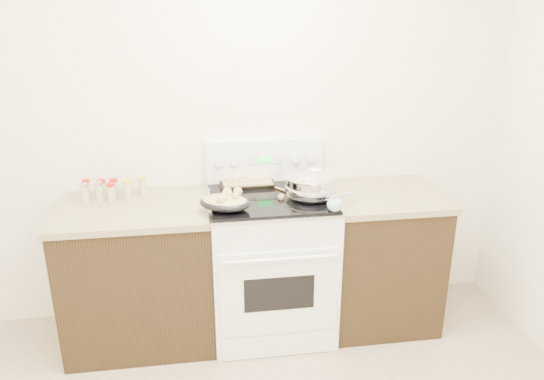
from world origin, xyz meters
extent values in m
cube|color=white|center=(0.00, 1.77, 1.35)|extent=(4.00, 0.05, 2.70)
cube|color=black|center=(-0.48, 1.43, 0.44)|extent=(0.90, 0.64, 0.88)
cube|color=brown|center=(-0.48, 1.43, 0.90)|extent=(0.93, 0.67, 0.04)
cube|color=black|center=(1.08, 1.43, 0.44)|extent=(0.70, 0.64, 0.88)
cube|color=brown|center=(1.08, 1.43, 0.90)|extent=(0.73, 0.67, 0.04)
cube|color=white|center=(0.35, 1.42, 0.46)|extent=(0.76, 0.66, 0.92)
cube|color=white|center=(0.35, 1.08, 0.45)|extent=(0.70, 0.01, 0.55)
cube|color=black|center=(0.35, 1.08, 0.46)|extent=(0.42, 0.01, 0.22)
cylinder|color=white|center=(0.35, 1.04, 0.70)|extent=(0.65, 0.02, 0.02)
cube|color=white|center=(0.35, 1.09, 0.08)|extent=(0.70, 0.01, 0.14)
cube|color=silver|center=(0.35, 1.42, 0.93)|extent=(0.78, 0.68, 0.01)
cube|color=black|center=(0.35, 1.42, 0.94)|extent=(0.74, 0.64, 0.01)
cube|color=white|center=(0.35, 1.72, 1.08)|extent=(0.76, 0.07, 0.28)
cylinder|color=white|center=(0.05, 1.67, 1.10)|extent=(0.06, 0.02, 0.06)
cylinder|color=white|center=(0.15, 1.67, 1.10)|extent=(0.06, 0.02, 0.06)
cylinder|color=white|center=(0.55, 1.67, 1.10)|extent=(0.06, 0.02, 0.06)
cylinder|color=white|center=(0.65, 1.67, 1.10)|extent=(0.06, 0.02, 0.06)
cube|color=#19E533|center=(0.35, 1.67, 1.10)|extent=(0.09, 0.00, 0.04)
cube|color=silver|center=(0.27, 1.67, 1.10)|extent=(0.05, 0.00, 0.05)
cube|color=silver|center=(0.43, 1.67, 1.10)|extent=(0.05, 0.00, 0.05)
ellipsoid|color=silver|center=(0.59, 1.35, 1.01)|extent=(0.41, 0.41, 0.19)
cylinder|color=silver|center=(0.59, 1.35, 0.95)|extent=(0.17, 0.17, 0.01)
torus|color=silver|center=(0.59, 1.35, 1.08)|extent=(0.33, 0.33, 0.02)
cylinder|color=silver|center=(0.59, 1.35, 1.03)|extent=(0.30, 0.30, 0.11)
cylinder|color=brown|center=(0.59, 1.35, 1.07)|extent=(0.29, 0.29, 0.00)
cube|color=#C6B792|center=(0.52, 1.28, 1.08)|extent=(0.03, 0.03, 0.02)
cube|color=#C6B792|center=(0.56, 1.39, 1.08)|extent=(0.04, 0.04, 0.02)
cube|color=#C6B792|center=(0.59, 1.48, 1.08)|extent=(0.03, 0.03, 0.02)
cube|color=#C6B792|center=(0.70, 1.32, 1.08)|extent=(0.04, 0.04, 0.03)
cube|color=#C6B792|center=(0.48, 1.42, 1.08)|extent=(0.03, 0.03, 0.02)
cube|color=#C6B792|center=(0.66, 1.37, 1.08)|extent=(0.03, 0.03, 0.02)
cube|color=#C6B792|center=(0.55, 1.42, 1.08)|extent=(0.03, 0.03, 0.02)
cube|color=#C6B792|center=(0.48, 1.42, 1.08)|extent=(0.04, 0.04, 0.02)
cube|color=#C6B792|center=(0.54, 1.34, 1.08)|extent=(0.03, 0.03, 0.02)
cube|color=#C6B792|center=(0.68, 1.28, 1.08)|extent=(0.03, 0.03, 0.02)
cube|color=#C6B792|center=(0.65, 1.38, 1.08)|extent=(0.03, 0.03, 0.02)
cube|color=#C6B792|center=(0.59, 1.27, 1.08)|extent=(0.03, 0.03, 0.02)
cube|color=#C6B792|center=(0.60, 1.44, 1.08)|extent=(0.04, 0.04, 0.02)
cube|color=#C6B792|center=(0.66, 1.28, 1.08)|extent=(0.03, 0.03, 0.02)
cube|color=#C6B792|center=(0.61, 1.43, 1.08)|extent=(0.03, 0.03, 0.02)
cube|color=#C6B792|center=(0.67, 1.36, 1.08)|extent=(0.02, 0.02, 0.02)
ellipsoid|color=black|center=(0.06, 1.24, 0.98)|extent=(0.36, 0.31, 0.08)
ellipsoid|color=tan|center=(0.06, 1.24, 1.00)|extent=(0.32, 0.28, 0.06)
sphere|color=tan|center=(0.04, 1.19, 1.03)|extent=(0.05, 0.05, 0.05)
sphere|color=tan|center=(0.07, 1.27, 1.03)|extent=(0.05, 0.05, 0.05)
sphere|color=tan|center=(0.03, 1.19, 1.03)|extent=(0.05, 0.05, 0.05)
sphere|color=tan|center=(0.08, 1.27, 1.03)|extent=(0.05, 0.05, 0.05)
sphere|color=tan|center=(0.08, 1.30, 1.03)|extent=(0.05, 0.05, 0.05)
sphere|color=tan|center=(0.13, 1.29, 1.03)|extent=(0.04, 0.04, 0.04)
sphere|color=tan|center=(0.12, 1.22, 1.03)|extent=(0.04, 0.04, 0.04)
sphere|color=tan|center=(0.14, 1.30, 1.03)|extent=(0.05, 0.05, 0.05)
cube|color=black|center=(0.22, 1.66, 0.95)|extent=(0.36, 0.26, 0.02)
cube|color=tan|center=(0.22, 1.66, 0.97)|extent=(0.32, 0.22, 0.02)
sphere|color=tan|center=(0.10, 1.67, 0.98)|extent=(0.03, 0.03, 0.03)
sphere|color=tan|center=(0.12, 1.62, 0.98)|extent=(0.04, 0.04, 0.04)
sphere|color=tan|center=(0.13, 1.68, 0.98)|extent=(0.03, 0.03, 0.03)
sphere|color=tan|center=(0.23, 1.70, 0.98)|extent=(0.03, 0.03, 0.03)
sphere|color=tan|center=(0.18, 1.60, 0.98)|extent=(0.04, 0.04, 0.04)
sphere|color=tan|center=(0.24, 1.69, 0.98)|extent=(0.04, 0.04, 0.04)
sphere|color=tan|center=(0.21, 1.71, 0.98)|extent=(0.04, 0.04, 0.04)
sphere|color=tan|center=(0.19, 1.68, 0.98)|extent=(0.03, 0.03, 0.03)
sphere|color=tan|center=(0.31, 1.63, 0.98)|extent=(0.03, 0.03, 0.03)
sphere|color=tan|center=(0.23, 1.69, 0.98)|extent=(0.03, 0.03, 0.03)
cylinder|color=#AD7E4F|center=(0.47, 1.45, 0.95)|extent=(0.18, 0.24, 0.01)
sphere|color=#AD7E4F|center=(0.40, 1.36, 0.96)|extent=(0.04, 0.04, 0.04)
sphere|color=#8FBFD6|center=(0.68, 1.14, 0.98)|extent=(0.09, 0.09, 0.09)
cylinder|color=#8FBFD6|center=(0.76, 1.22, 1.01)|extent=(0.21, 0.22, 0.08)
cylinder|color=#BFB28C|center=(-0.78, 1.64, 0.97)|extent=(0.04, 0.04, 0.09)
cylinder|color=#B21414|center=(-0.78, 1.64, 1.02)|extent=(0.05, 0.05, 0.02)
cylinder|color=#BFB28C|center=(-0.69, 1.64, 0.96)|extent=(0.05, 0.05, 0.09)
cylinder|color=#B21414|center=(-0.69, 1.64, 1.02)|extent=(0.05, 0.05, 0.02)
cylinder|color=#BFB28C|center=(-0.61, 1.64, 0.97)|extent=(0.05, 0.05, 0.09)
cylinder|color=#B21414|center=(-0.61, 1.64, 1.02)|extent=(0.05, 0.05, 0.02)
cylinder|color=#BFB28C|center=(-0.53, 1.64, 0.96)|extent=(0.04, 0.04, 0.09)
cylinder|color=gold|center=(-0.53, 1.64, 1.02)|extent=(0.04, 0.04, 0.02)
cylinder|color=#BFB28C|center=(-0.44, 1.63, 0.97)|extent=(0.05, 0.05, 0.10)
cylinder|color=gold|center=(-0.44, 1.63, 1.03)|extent=(0.05, 0.05, 0.02)
cylinder|color=#BFB28C|center=(-0.77, 1.54, 0.97)|extent=(0.04, 0.04, 0.10)
cylinder|color=#B2B2B7|center=(-0.77, 1.54, 1.03)|extent=(0.05, 0.05, 0.02)
cylinder|color=#BFB28C|center=(-0.69, 1.55, 0.97)|extent=(0.05, 0.05, 0.10)
cylinder|color=#B2B2B7|center=(-0.69, 1.55, 1.03)|extent=(0.05, 0.05, 0.02)
cylinder|color=#BFB28C|center=(-0.62, 1.53, 0.97)|extent=(0.05, 0.05, 0.10)
cylinder|color=#B21414|center=(-0.62, 1.53, 1.03)|extent=(0.05, 0.05, 0.02)
cylinder|color=#BFB28C|center=(-0.52, 1.55, 0.97)|extent=(0.05, 0.05, 0.11)
cylinder|color=gold|center=(-0.52, 1.55, 1.04)|extent=(0.05, 0.05, 0.02)
camera|label=1|loc=(-0.09, -1.59, 2.12)|focal=35.00mm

